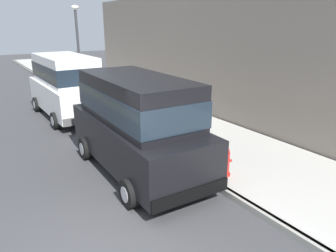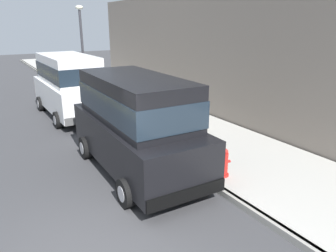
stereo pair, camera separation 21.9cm
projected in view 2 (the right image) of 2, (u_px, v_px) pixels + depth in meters
The scene contains 8 objects.
curb at pixel (234, 199), 6.99m from camera, with size 0.16×64.00×0.14m, color gray.
sidewalk at pixel (288, 179), 7.89m from camera, with size 3.60×64.00×0.14m, color #A8A59E.
car_black_van at pixel (136, 120), 8.09m from camera, with size 2.22×4.94×2.52m.
car_white_van at pixel (69, 83), 13.16m from camera, with size 2.20×4.93×2.52m.
dog_grey at pixel (203, 122), 11.19m from camera, with size 0.35×0.73×0.49m.
fire_hydrant at pixel (224, 163), 7.79m from camera, with size 0.34×0.24×0.72m.
street_lamp at pixel (82, 41), 15.53m from camera, with size 0.36×0.36×4.42m.
building_facade at pixel (206, 55), 13.16m from camera, with size 0.50×20.00×5.01m, color slate.
Camera 2 is at (-1.26, -4.49, 3.76)m, focal length 33.98 mm.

